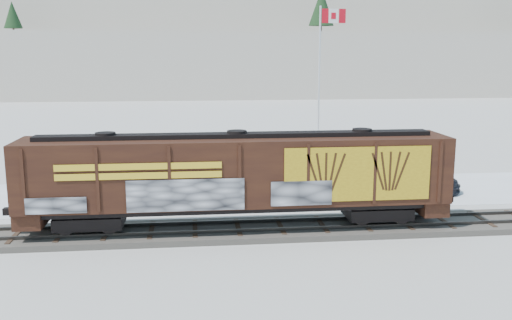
{
  "coord_description": "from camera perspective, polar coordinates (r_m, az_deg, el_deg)",
  "views": [
    {
      "loc": [
        -3.97,
        -25.51,
        8.32
      ],
      "look_at": [
        -0.82,
        3.0,
        2.9
      ],
      "focal_mm": 40.0,
      "sensor_mm": 36.0,
      "label": 1
    }
  ],
  "objects": [
    {
      "name": "car_dark",
      "position": [
        35.97,
        15.6,
        -1.77
      ],
      "size": [
        5.72,
        4.18,
        1.54
      ],
      "primitive_type": "imported",
      "rotation": [
        0.0,
        0.0,
        1.14
      ],
      "color": "black",
      "rests_on": "parking_strip"
    },
    {
      "name": "ground",
      "position": [
        27.13,
        2.44,
        -7.17
      ],
      "size": [
        500.0,
        500.0,
        0.0
      ],
      "primitive_type": "plane",
      "color": "white",
      "rests_on": "ground"
    },
    {
      "name": "car_silver",
      "position": [
        33.88,
        -12.42,
        -2.55
      ],
      "size": [
        4.15,
        2.25,
        1.34
      ],
      "primitive_type": "imported",
      "rotation": [
        0.0,
        0.0,
        1.75
      ],
      "color": "#B6B9BE",
      "rests_on": "parking_strip"
    },
    {
      "name": "hopper_railcar",
      "position": [
        26.16,
        -1.89,
        -1.38
      ],
      "size": [
        19.43,
        3.06,
        4.31
      ],
      "color": "black",
      "rests_on": "rail_track"
    },
    {
      "name": "rail_track",
      "position": [
        27.08,
        2.44,
        -6.88
      ],
      "size": [
        50.0,
        3.4,
        0.43
      ],
      "color": "#59544C",
      "rests_on": "ground"
    },
    {
      "name": "parking_strip",
      "position": [
        34.27,
        0.54,
        -3.32
      ],
      "size": [
        40.0,
        8.0,
        0.03
      ],
      "primitive_type": "cube",
      "color": "white",
      "rests_on": "ground"
    },
    {
      "name": "flagpole",
      "position": [
        42.12,
        6.41,
        5.14
      ],
      "size": [
        2.3,
        0.9,
        11.58
      ],
      "color": "silver",
      "rests_on": "ground"
    },
    {
      "name": "hillside",
      "position": [
        165.46,
        -5.08,
        12.76
      ],
      "size": [
        360.0,
        110.0,
        93.0
      ],
      "color": "white",
      "rests_on": "ground"
    },
    {
      "name": "car_white",
      "position": [
        33.9,
        -5.95,
        -2.08
      ],
      "size": [
        5.3,
        3.23,
        1.65
      ],
      "primitive_type": "imported",
      "rotation": [
        0.0,
        0.0,
        1.89
      ],
      "color": "silver",
      "rests_on": "parking_strip"
    }
  ]
}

